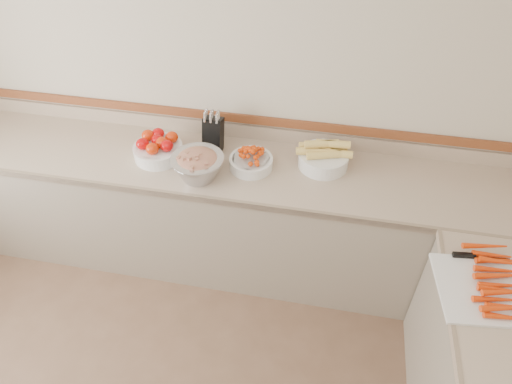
% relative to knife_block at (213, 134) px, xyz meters
% --- Properties ---
extents(back_wall, '(4.00, 0.00, 4.00)m').
position_rel_knife_block_xyz_m(back_wall, '(0.02, 0.17, 0.28)').
color(back_wall, beige).
rests_on(back_wall, ground_plane).
extents(counter_back, '(4.00, 0.65, 1.08)m').
position_rel_knife_block_xyz_m(counter_back, '(0.02, -0.15, -0.56)').
color(counter_back, tan).
rests_on(counter_back, ground_plane).
extents(knife_block, '(0.13, 0.15, 0.29)m').
position_rel_knife_block_xyz_m(knife_block, '(0.00, 0.00, 0.00)').
color(knife_block, black).
rests_on(knife_block, counter_back).
extents(tomato_bowl, '(0.31, 0.31, 0.15)m').
position_rel_knife_block_xyz_m(tomato_bowl, '(-0.32, -0.15, -0.05)').
color(tomato_bowl, white).
rests_on(tomato_bowl, counter_back).
extents(cherry_tomato_bowl, '(0.27, 0.27, 0.15)m').
position_rel_knife_block_xyz_m(cherry_tomato_bowl, '(0.28, -0.14, -0.07)').
color(cherry_tomato_bowl, white).
rests_on(cherry_tomato_bowl, counter_back).
extents(corn_bowl, '(0.35, 0.31, 0.19)m').
position_rel_knife_block_xyz_m(corn_bowl, '(0.72, -0.04, -0.05)').
color(corn_bowl, white).
rests_on(corn_bowl, counter_back).
extents(rhubarb_bowl, '(0.32, 0.32, 0.18)m').
position_rel_knife_block_xyz_m(rhubarb_bowl, '(-0.02, -0.30, -0.03)').
color(rhubarb_bowl, '#B2B2BA').
rests_on(rhubarb_bowl, counter_back).
extents(cutting_board, '(0.56, 0.49, 0.07)m').
position_rel_knife_block_xyz_m(cutting_board, '(1.59, -0.82, -0.10)').
color(cutting_board, white).
rests_on(cutting_board, counter_right).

